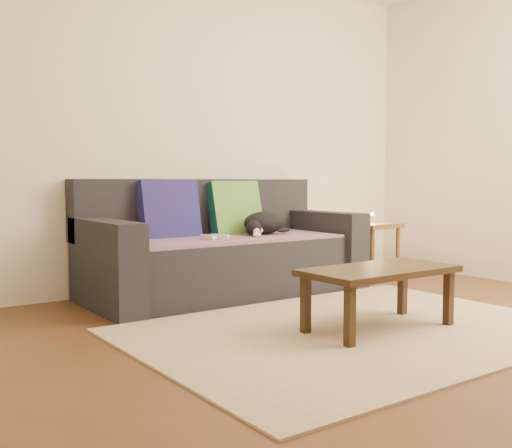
% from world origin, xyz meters
% --- Properties ---
extents(ground, '(4.50, 4.50, 0.00)m').
position_xyz_m(ground, '(0.00, 0.00, 0.00)').
color(ground, brown).
rests_on(ground, ground).
extents(back_wall, '(4.50, 0.04, 2.60)m').
position_xyz_m(back_wall, '(0.00, 2.00, 1.30)').
color(back_wall, beige).
rests_on(back_wall, ground).
extents(sofa, '(2.10, 0.94, 0.87)m').
position_xyz_m(sofa, '(0.00, 1.57, 0.31)').
color(sofa, '#232328').
rests_on(sofa, ground).
extents(throw_blanket, '(1.66, 0.74, 0.02)m').
position_xyz_m(throw_blanket, '(0.00, 1.48, 0.43)').
color(throw_blanket, '#3C2749').
rests_on(throw_blanket, sofa).
extents(cushion_navy, '(0.46, 0.20, 0.47)m').
position_xyz_m(cushion_navy, '(-0.36, 1.74, 0.63)').
color(cushion_navy, '#14114C').
rests_on(cushion_navy, throw_blanket).
extents(cushion_green, '(0.44, 0.21, 0.45)m').
position_xyz_m(cushion_green, '(0.23, 1.74, 0.63)').
color(cushion_green, '#0B4939').
rests_on(cushion_green, throw_blanket).
extents(cat, '(0.41, 0.30, 0.18)m').
position_xyz_m(cat, '(0.33, 1.50, 0.52)').
color(cat, black).
rests_on(cat, throw_blanket).
extents(wii_remote_a, '(0.05, 0.15, 0.03)m').
position_xyz_m(wii_remote_a, '(-0.23, 1.39, 0.46)').
color(wii_remote_a, white).
rests_on(wii_remote_a, throw_blanket).
extents(wii_remote_b, '(0.09, 0.15, 0.03)m').
position_xyz_m(wii_remote_b, '(-0.12, 1.41, 0.46)').
color(wii_remote_b, white).
rests_on(wii_remote_b, throw_blanket).
extents(side_table, '(0.39, 0.39, 0.49)m').
position_xyz_m(side_table, '(1.42, 1.38, 0.40)').
color(side_table, brown).
rests_on(side_table, ground).
extents(candle, '(0.06, 0.06, 0.09)m').
position_xyz_m(candle, '(1.42, 1.38, 0.53)').
color(candle, beige).
rests_on(candle, side_table).
extents(rug, '(2.50, 1.80, 0.01)m').
position_xyz_m(rug, '(0.00, 0.15, 0.01)').
color(rug, tan).
rests_on(rug, ground).
extents(coffee_table, '(0.91, 0.46, 0.36)m').
position_xyz_m(coffee_table, '(0.12, 0.09, 0.32)').
color(coffee_table, '#2E2112').
rests_on(coffee_table, rug).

